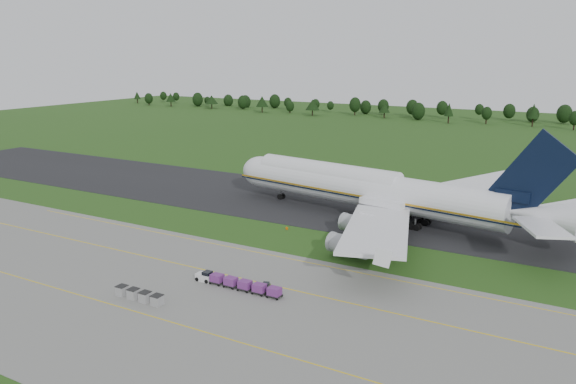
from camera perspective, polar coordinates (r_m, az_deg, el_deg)
The scene contains 10 objects.
ground at distance 114.98m, azimuth -0.34°, elevation -4.71°, with size 600.00×600.00×0.00m, color #224615.
apron at distance 89.08m, azimuth -11.42°, elevation -10.68°, with size 300.00×52.00×0.06m, color slate.
taxiway at distance 138.94m, azimuth 5.38°, elevation -1.47°, with size 300.00×40.00×0.08m, color black.
apron_markings at distance 93.99m, azimuth -8.61°, elevation -9.19°, with size 300.00×30.20×0.01m.
tree_line at distance 319.17m, azimuth 20.80°, elevation 7.50°, with size 525.66×23.21×12.00m.
aircraft at distance 128.81m, azimuth 8.65°, elevation 0.26°, with size 83.65×80.14×23.39m.
baggage_train at distance 91.29m, azimuth -5.29°, elevation -9.21°, with size 16.00×1.70×1.63m.
utility_cart at distance 89.98m, azimuth -2.53°, elevation -9.72°, with size 2.44×1.87×1.19m.
uld_row at distance 89.83m, azimuth -14.88°, elevation -10.09°, with size 8.79×1.59×1.57m.
edge_markers at distance 117.22m, azimuth 2.81°, elevation -4.22°, with size 14.24×0.30×0.60m.
Camera 1 is at (53.98, -94.70, 36.59)m, focal length 35.00 mm.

